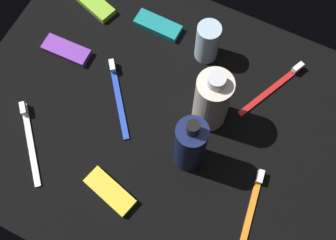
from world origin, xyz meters
TOP-DOWN VIEW (x-y plane):
  - ground_plane at (0.00, 0.00)cm, footprint 84.00×64.00cm
  - lotion_bottle at (6.66, -4.43)cm, footprint 5.73×5.73cm
  - bodywash_bottle at (6.53, 5.53)cm, footprint 6.85×6.85cm
  - deodorant_stick at (-0.26, 18.55)cm, footprint 4.96×4.96cm
  - toothbrush_blue at (-12.43, 1.42)cm, footprint 12.16×14.82cm
  - toothbrush_orange at (21.69, -8.41)cm, footprint 3.71×17.99cm
  - toothbrush_red at (16.45, 17.69)cm, footprint 8.69×16.82cm
  - toothbrush_white at (-23.65, -15.01)cm, footprint 12.94×14.17cm
  - snack_bar_yellow at (-3.85, -17.27)cm, footprint 11.08×6.55cm
  - snack_bar_teal at (-12.41, 20.09)cm, footprint 10.49×4.25cm
  - snack_bar_lime at (-28.14, 18.86)cm, footprint 11.13×7.03cm
  - snack_bar_purple at (-27.42, 5.60)cm, footprint 10.50×4.26cm

SIDE VIEW (x-z plane):
  - ground_plane at x=0.00cm, z-range -1.20..0.00cm
  - toothbrush_blue at x=-12.43cm, z-range -0.44..1.66cm
  - toothbrush_orange at x=21.69cm, z-range -0.44..1.66cm
  - toothbrush_red at x=16.45cm, z-range -0.44..1.66cm
  - toothbrush_white at x=-23.65cm, z-range -0.44..1.66cm
  - snack_bar_yellow at x=-3.85cm, z-range 0.00..1.50cm
  - snack_bar_teal at x=-12.41cm, z-range 0.00..1.50cm
  - snack_bar_lime at x=-28.14cm, z-range 0.00..1.50cm
  - snack_bar_purple at x=-27.42cm, z-range 0.00..1.50cm
  - deodorant_stick at x=-0.26cm, z-range 0.00..9.97cm
  - bodywash_bottle at x=6.53cm, z-range -0.83..16.46cm
  - lotion_bottle at x=6.66cm, z-range -1.16..17.47cm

